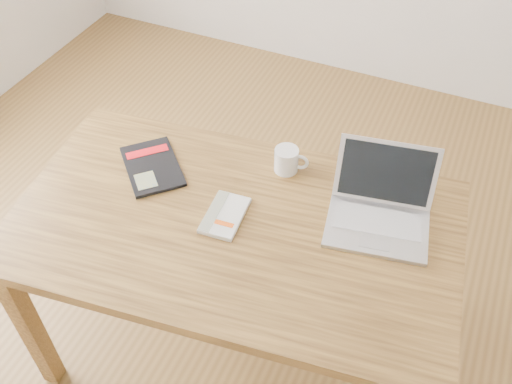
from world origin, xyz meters
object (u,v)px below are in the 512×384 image
at_px(white_guidebook, 225,215).
at_px(black_guidebook, 152,166).
at_px(desk, 235,240).
at_px(coffee_mug, 287,160).
at_px(laptop, 380,208).

bearing_deg(white_guidebook, black_guidebook, 157.86).
height_order(desk, coffee_mug, coffee_mug).
xyz_separation_m(black_guidebook, laptop, (0.78, 0.09, 0.04)).
bearing_deg(white_guidebook, desk, -16.79).
bearing_deg(white_guidebook, coffee_mug, 66.16).
height_order(desk, laptop, laptop).
distance_m(white_guidebook, laptop, 0.49).
bearing_deg(laptop, black_guidebook, 176.69).
distance_m(desk, black_guidebook, 0.40).
xyz_separation_m(white_guidebook, laptop, (0.45, 0.19, 0.04)).
height_order(desk, black_guidebook, black_guidebook).
bearing_deg(black_guidebook, desk, -61.88).
bearing_deg(coffee_mug, laptop, -24.78).
xyz_separation_m(desk, coffee_mug, (0.06, 0.29, 0.14)).
relative_size(black_guidebook, laptop, 0.85).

